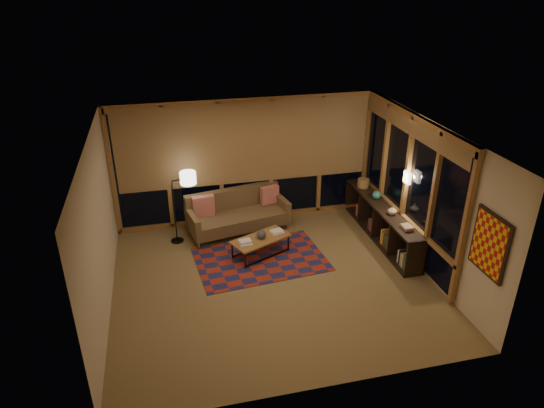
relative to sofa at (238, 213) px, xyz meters
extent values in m
cube|color=#997C47|center=(0.28, -1.95, -0.42)|extent=(5.50, 5.00, 0.01)
cube|color=white|center=(0.28, -1.95, 2.28)|extent=(5.50, 5.00, 0.01)
cube|color=beige|center=(0.28, 0.55, 0.93)|extent=(5.50, 0.01, 2.70)
cube|color=beige|center=(0.28, -4.45, 0.93)|extent=(5.50, 0.01, 2.70)
cube|color=beige|center=(-2.47, -1.95, 0.93)|extent=(0.01, 5.00, 2.70)
cube|color=beige|center=(3.03, -1.95, 0.93)|extent=(0.01, 5.00, 2.70)
cube|color=maroon|center=(0.21, -1.20, -0.41)|extent=(2.52, 1.80, 0.01)
sphere|color=black|center=(0.27, -1.05, 0.04)|extent=(0.25, 0.25, 0.18)
cylinder|color=olive|center=(2.75, 0.02, 0.40)|extent=(0.31, 0.31, 0.18)
sphere|color=#2C8073|center=(2.77, -0.62, 0.39)|extent=(0.22, 0.22, 0.17)
imported|color=tan|center=(2.77, -1.34, 0.40)|extent=(0.22, 0.22, 0.18)
camera|label=1|loc=(-1.39, -8.85, 4.54)|focal=32.00mm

